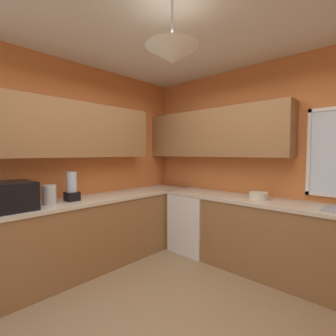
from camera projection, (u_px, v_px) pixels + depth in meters
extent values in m
plane|color=#997A56|center=(172.00, 326.00, 2.13)|extent=(8.06, 8.06, 0.00)
cube|color=#D17238|center=(261.00, 163.00, 3.40)|extent=(3.78, 0.06, 2.73)
cube|color=#D17238|center=(70.00, 164.00, 3.31)|extent=(0.06, 3.77, 2.73)
cube|color=white|center=(309.00, 152.00, 2.95)|extent=(0.04, 0.04, 1.03)
cube|color=olive|center=(60.00, 129.00, 3.01)|extent=(0.32, 2.56, 0.70)
cube|color=olive|center=(212.00, 134.00, 3.70)|extent=(2.30, 0.32, 0.70)
cylinder|color=#B7B7BC|center=(172.00, 24.00, 1.97)|extent=(0.02, 0.02, 0.35)
cone|color=silver|center=(172.00, 55.00, 1.99)|extent=(0.44, 0.44, 0.14)
cube|color=olive|center=(84.00, 236.00, 3.13)|extent=(0.62, 3.35, 0.88)
cube|color=beige|center=(83.00, 201.00, 3.11)|extent=(0.65, 3.38, 0.04)
cube|color=olive|center=(265.00, 238.00, 3.07)|extent=(2.84, 0.62, 0.88)
cube|color=beige|center=(266.00, 202.00, 3.04)|extent=(2.87, 0.65, 0.04)
cube|color=white|center=(195.00, 222.00, 3.77)|extent=(0.60, 0.60, 0.87)
cube|color=black|center=(13.00, 196.00, 2.53)|extent=(0.48, 0.36, 0.29)
cylinder|color=#B7B7BC|center=(49.00, 195.00, 2.78)|extent=(0.15, 0.15, 0.22)
cylinder|color=beige|center=(259.00, 196.00, 3.10)|extent=(0.23, 0.23, 0.09)
cube|color=black|center=(72.00, 196.00, 3.00)|extent=(0.15, 0.15, 0.11)
cylinder|color=#B2BCC6|center=(72.00, 182.00, 2.98)|extent=(0.12, 0.12, 0.25)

